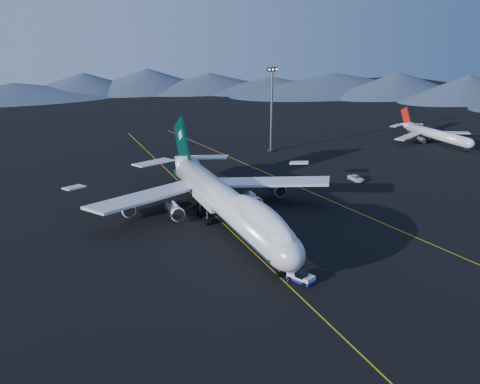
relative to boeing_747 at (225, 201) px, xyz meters
name	(u,v)px	position (x,y,z in m)	size (l,w,h in m)	color
ground	(226,226)	(0.00, -0.03, -5.81)	(500.00, 500.00, 0.00)	black
taxiway_line_main	(226,226)	(0.00, -0.03, -5.80)	(0.25, 220.00, 0.01)	gold
taxiway_line_side	(320,196)	(30.00, 9.97, -5.80)	(0.25, 200.00, 0.01)	gold
boeing_747	(225,201)	(0.00, 0.00, 0.00)	(59.62, 72.43, 19.37)	silver
pushback_tug	(301,278)	(2.75, -29.53, -5.16)	(4.15, 5.36, 2.08)	silver
second_jet	(434,134)	(100.57, 48.23, -2.49)	(34.21, 38.65, 11.00)	silver
service_van	(356,178)	(46.34, 18.14, -5.03)	(2.60, 5.64, 1.57)	silver
floodlight_mast	(272,110)	(39.74, 59.92, 8.54)	(3.50, 2.62, 28.33)	black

